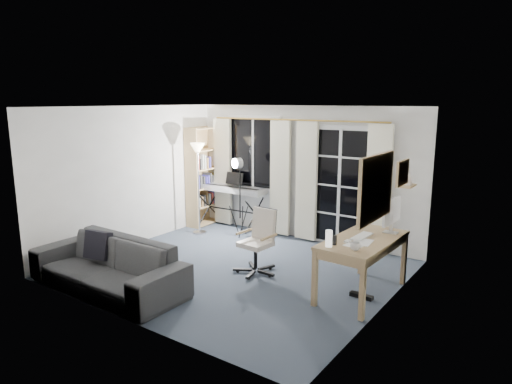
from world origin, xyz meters
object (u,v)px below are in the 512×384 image
Objects in this scene: office_chair at (260,235)px; mug at (355,245)px; desk at (363,246)px; monitor at (391,212)px; keyboard_piano at (231,190)px; studio_light at (238,172)px; torchiere_lamp at (198,161)px; sofa at (107,257)px; bookshelf at (204,178)px.

office_chair reaches higher than mug.
mug is at bearing -76.18° from desk.
keyboard_piano is at bearing 166.32° from monitor.
studio_light is 1.04× the size of desk.
torchiere_lamp is 0.89m from keyboard_piano.
studio_light is 3.43m from mug.
desk is at bearing 32.15° from sofa.
mug is at bearing -27.87° from bookshelf.
mug is at bearing -32.64° from keyboard_piano.
monitor is (3.47, -1.01, 0.26)m from keyboard_piano.
bookshelf is 3.61× the size of monitor.
bookshelf is 2.10× the size of office_chair.
bookshelf is at bearing 162.02° from desk.
sofa is (0.44, -3.25, -0.34)m from keyboard_piano.
office_chair is 1.89m from monitor.
torchiere_lamp is at bearing 168.73° from desk.
studio_light reaches higher than mug.
sofa is at bearing -70.92° from studio_light.
monitor reaches higher than sofa.
office_chair is (1.72, -1.52, -0.24)m from keyboard_piano.
studio_light is at bearing 90.71° from sofa.
studio_light reaches higher than monitor.
bookshelf is at bearing 109.49° from sofa.
keyboard_piano is (0.73, -0.04, -0.15)m from bookshelf.
keyboard_piano is 2.31m from office_chair.
torchiere_lamp reaches higher than office_chair.
office_chair reaches higher than desk.
torchiere_lamp reaches higher than monitor.
desk is (4.00, -1.50, -0.27)m from bookshelf.
monitor is 0.98m from mug.
bookshelf is at bearing 174.51° from keyboard_piano.
desk is at bearing -13.78° from torchiere_lamp.
office_chair reaches higher than sofa.
studio_light is at bearing 150.99° from mug.
office_chair is 2.15m from sofa.
monitor is at bearing -15.92° from bookshelf.
studio_light is at bearing -18.95° from bookshelf.
torchiere_lamp is 3.14× the size of monitor.
studio_light is 1.91m from office_chair.
desk is 0.63× the size of sofa.
office_chair is 1.56m from desk.
mug is at bearing -93.29° from monitor.
mug is (3.38, -1.96, 0.03)m from keyboard_piano.
keyboard_piano is 0.63× the size of sofa.
torchiere_lamp is 2.93m from sofa.
studio_light is 3.15m from desk.
studio_light is 1.60× the size of office_chair.
sofa is (-2.84, -1.79, -0.21)m from desk.
sofa is (0.04, -2.94, -0.76)m from studio_light.
monitor is 0.24× the size of sofa.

